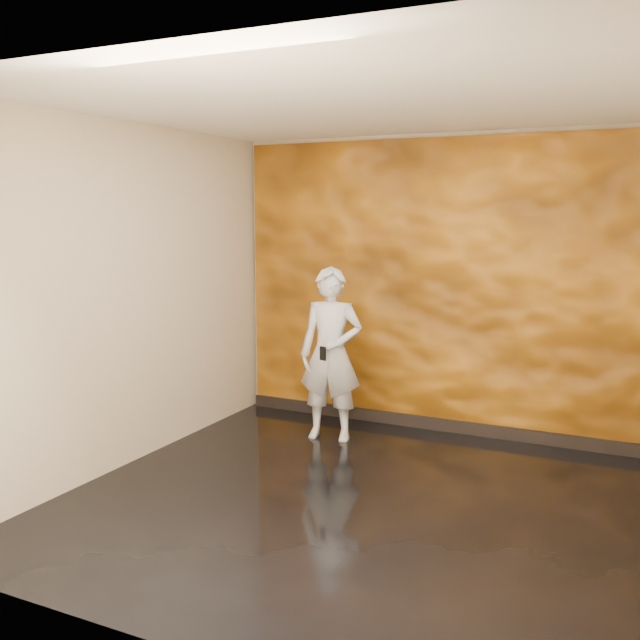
{
  "coord_description": "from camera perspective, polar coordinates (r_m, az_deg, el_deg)",
  "views": [
    {
      "loc": [
        1.93,
        -4.53,
        2.09
      ],
      "look_at": [
        -0.72,
        0.94,
        1.16
      ],
      "focal_mm": 40.0,
      "sensor_mm": 36.0,
      "label": 1
    }
  ],
  "objects": [
    {
      "name": "feature_wall",
      "position": [
        6.81,
        9.21,
        2.64
      ],
      "size": [
        3.9,
        0.06,
        2.75
      ],
      "primitive_type": "cube",
      "color": "orange",
      "rests_on": "ground"
    },
    {
      "name": "baseboard",
      "position": [
        7.03,
        8.85,
        -8.15
      ],
      "size": [
        3.9,
        0.04,
        0.12
      ],
      "primitive_type": "cube",
      "color": "black",
      "rests_on": "ground"
    },
    {
      "name": "man",
      "position": [
        6.52,
        0.88,
        -2.73
      ],
      "size": [
        0.63,
        0.47,
        1.59
      ],
      "primitive_type": "imported",
      "rotation": [
        0.0,
        0.0,
        0.17
      ],
      "color": "#9398A0",
      "rests_on": "ground"
    },
    {
      "name": "room",
      "position": [
        4.97,
        2.71,
        0.75
      ],
      "size": [
        4.02,
        4.02,
        2.81
      ],
      "color": "black",
      "rests_on": "ground"
    },
    {
      "name": "phone",
      "position": [
        6.29,
        0.23,
        -2.69
      ],
      "size": [
        0.07,
        0.04,
        0.12
      ],
      "primitive_type": "cube",
      "rotation": [
        0.0,
        0.0,
        -0.35
      ],
      "color": "black",
      "rests_on": "man"
    }
  ]
}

